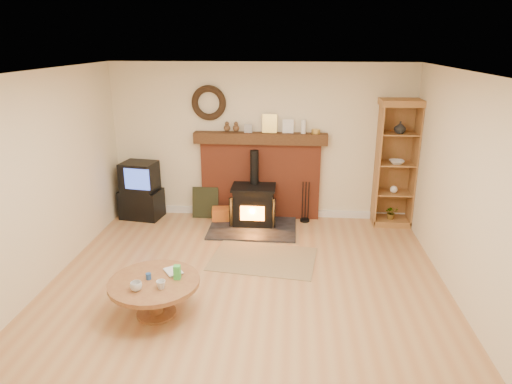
# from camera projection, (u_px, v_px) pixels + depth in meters

# --- Properties ---
(ground) EXTENTS (5.50, 5.50, 0.00)m
(ground) POSITION_uv_depth(u_px,v_px,m) (244.00, 298.00, 5.44)
(ground) COLOR #B47A4B
(ground) RESTS_ON ground
(room_shell) EXTENTS (5.02, 5.52, 2.61)m
(room_shell) POSITION_uv_depth(u_px,v_px,m) (242.00, 157.00, 4.98)
(room_shell) COLOR beige
(room_shell) RESTS_ON ground
(chimney_breast) EXTENTS (2.20, 0.22, 1.78)m
(chimney_breast) POSITION_uv_depth(u_px,v_px,m) (260.00, 172.00, 7.70)
(chimney_breast) COLOR #983F26
(chimney_breast) RESTS_ON ground
(wood_stove) EXTENTS (1.40, 1.00, 1.23)m
(wood_stove) POSITION_uv_depth(u_px,v_px,m) (253.00, 207.00, 7.48)
(wood_stove) COLOR black
(wood_stove) RESTS_ON ground
(area_rug) EXTENTS (1.55, 1.16, 0.01)m
(area_rug) POSITION_uv_depth(u_px,v_px,m) (263.00, 259.00, 6.41)
(area_rug) COLOR brown
(area_rug) RESTS_ON ground
(tv_unit) EXTENTS (0.73, 0.56, 0.98)m
(tv_unit) POSITION_uv_depth(u_px,v_px,m) (141.00, 191.00, 7.78)
(tv_unit) COLOR black
(tv_unit) RESTS_ON ground
(curio_cabinet) EXTENTS (0.66, 0.48, 2.06)m
(curio_cabinet) POSITION_uv_depth(u_px,v_px,m) (395.00, 164.00, 7.35)
(curio_cabinet) COLOR olive
(curio_cabinet) RESTS_ON ground
(firelog_box) EXTENTS (0.41, 0.28, 0.24)m
(firelog_box) POSITION_uv_depth(u_px,v_px,m) (223.00, 215.00, 7.71)
(firelog_box) COLOR orange
(firelog_box) RESTS_ON ground
(leaning_painting) EXTENTS (0.45, 0.12, 0.53)m
(leaning_painting) POSITION_uv_depth(u_px,v_px,m) (205.00, 203.00, 7.83)
(leaning_painting) COLOR black
(leaning_painting) RESTS_ON ground
(fire_tools) EXTENTS (0.16, 0.16, 0.70)m
(fire_tools) POSITION_uv_depth(u_px,v_px,m) (305.00, 214.00, 7.70)
(fire_tools) COLOR black
(fire_tools) RESTS_ON ground
(coffee_table) EXTENTS (1.00, 1.00, 0.59)m
(coffee_table) POSITION_uv_depth(u_px,v_px,m) (155.00, 287.00, 5.02)
(coffee_table) COLOR brown
(coffee_table) RESTS_ON ground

